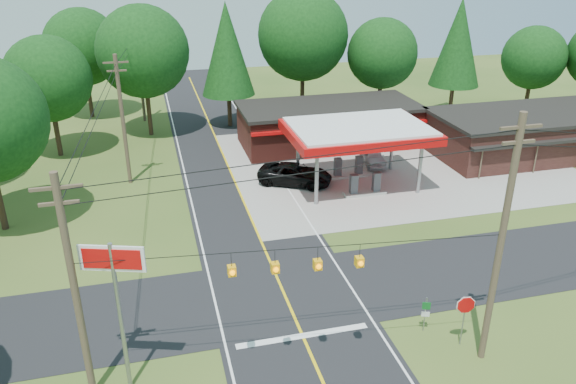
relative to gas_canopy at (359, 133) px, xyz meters
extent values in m
plane|color=#354F1C|center=(-9.00, -13.00, -4.27)|extent=(120.00, 120.00, 0.00)
cube|color=black|center=(-9.00, -13.00, -4.26)|extent=(8.00, 120.00, 0.02)
cube|color=black|center=(-9.00, -13.00, -4.25)|extent=(70.00, 7.00, 0.02)
cube|color=yellow|center=(-9.00, -13.00, -4.24)|extent=(0.15, 110.00, 0.00)
cylinder|color=gray|center=(-4.00, -2.50, -2.17)|extent=(0.28, 0.28, 4.20)
cylinder|color=gray|center=(-4.00, 2.50, -2.17)|extent=(0.28, 0.28, 4.20)
cylinder|color=gray|center=(4.00, -2.50, -2.17)|extent=(0.28, 0.28, 4.20)
cylinder|color=gray|center=(4.00, 2.50, -2.17)|extent=(0.28, 0.28, 4.20)
cube|color=#C00A0A|center=(0.00, 0.00, 0.08)|extent=(10.60, 7.40, 0.70)
cube|color=white|center=(0.00, 0.00, 0.48)|extent=(10.00, 7.00, 0.25)
cube|color=#9E9B93|center=(0.00, -1.80, -4.14)|extent=(3.20, 0.90, 0.22)
cube|color=#3F3F44|center=(-0.90, -1.80, -3.32)|extent=(0.55, 0.45, 1.50)
cube|color=#3F3F44|center=(0.90, -1.80, -3.32)|extent=(0.55, 0.45, 1.50)
cube|color=#9E9B93|center=(0.00, 1.80, -4.14)|extent=(3.20, 0.90, 0.22)
cube|color=#3F3F44|center=(-0.90, 1.80, -3.32)|extent=(0.55, 0.45, 1.50)
cube|color=#3F3F44|center=(0.90, 1.80, -3.32)|extent=(0.55, 0.45, 1.50)
cube|color=#4D1B16|center=(1.00, 10.00, -2.52)|extent=(16.00, 7.00, 3.50)
cube|color=black|center=(1.00, 10.00, -0.62)|extent=(16.40, 7.40, 0.30)
cube|color=#C00A0A|center=(1.00, 6.40, -1.57)|extent=(16.00, 0.50, 0.25)
cube|color=black|center=(19.00, 3.00, -2.52)|extent=(20.00, 8.00, 3.50)
cube|color=black|center=(19.00, 3.00, -0.62)|extent=(20.40, 8.40, 0.30)
cylinder|color=#473828|center=(-1.50, -20.00, 1.48)|extent=(0.30, 0.30, 11.50)
cube|color=#473828|center=(-1.50, -20.00, 6.63)|extent=(1.80, 0.12, 0.12)
cube|color=#473828|center=(-1.50, -20.00, 6.03)|extent=(1.40, 0.12, 0.12)
cylinder|color=#473828|center=(-18.50, -18.00, 0.73)|extent=(0.30, 0.30, 10.00)
cube|color=#473828|center=(-18.50, -18.00, 5.13)|extent=(1.80, 0.12, 0.12)
cube|color=#473828|center=(-18.50, -18.00, 4.53)|extent=(1.40, 0.12, 0.12)
cylinder|color=#473828|center=(-17.00, 5.00, 0.73)|extent=(0.30, 0.30, 10.00)
cube|color=#473828|center=(-17.00, 5.00, 5.13)|extent=(1.80, 0.12, 0.12)
cube|color=#473828|center=(-17.00, 5.00, 4.53)|extent=(1.40, 0.12, 0.12)
cylinder|color=#473828|center=(-15.50, 22.00, 0.48)|extent=(0.30, 0.30, 9.50)
cube|color=#F0A20C|center=(-12.55, -18.70, 1.23)|extent=(0.32, 0.32, 0.42)
cube|color=#F0A20C|center=(-10.85, -18.90, 1.23)|extent=(0.32, 0.32, 0.42)
cube|color=#F0A20C|center=(-9.15, -19.10, 1.23)|extent=(0.32, 0.32, 0.42)
cube|color=#F0A20C|center=(-7.45, -19.30, 1.23)|extent=(0.32, 0.32, 0.42)
cylinder|color=#332316|center=(-23.00, 13.00, -2.29)|extent=(0.44, 0.44, 3.96)
sphere|color=black|center=(-23.00, 13.00, 2.55)|extent=(7.26, 7.26, 7.26)
cylinder|color=#332316|center=(-15.00, 17.00, -1.93)|extent=(0.44, 0.44, 4.68)
sphere|color=black|center=(-15.00, 17.00, 3.79)|extent=(8.58, 8.58, 8.58)
cylinder|color=#332316|center=(-7.00, 18.00, -2.11)|extent=(0.44, 0.44, 4.32)
cone|color=black|center=(-7.00, 18.00, 3.53)|extent=(5.28, 5.28, 9.00)
cylinder|color=#332316|center=(1.00, 19.00, -1.75)|extent=(0.44, 0.44, 5.04)
sphere|color=black|center=(1.00, 19.00, 4.41)|extent=(9.24, 9.24, 9.24)
cylinder|color=#332316|center=(9.00, 17.00, -2.29)|extent=(0.44, 0.44, 3.96)
sphere|color=black|center=(9.00, 17.00, 2.55)|extent=(7.26, 7.26, 7.26)
cylinder|color=#332316|center=(17.00, 16.00, -2.11)|extent=(0.44, 0.44, 4.32)
cone|color=black|center=(17.00, 16.00, 3.53)|extent=(5.28, 5.28, 9.00)
cylinder|color=#332316|center=(25.00, 14.00, -2.47)|extent=(0.44, 0.44, 3.60)
sphere|color=black|center=(25.00, 14.00, 1.93)|extent=(6.60, 6.60, 6.60)
cylinder|color=#332316|center=(-21.00, 25.00, -2.11)|extent=(0.44, 0.44, 4.32)
sphere|color=black|center=(-21.00, 25.00, 3.17)|extent=(7.92, 7.92, 7.92)
imported|color=black|center=(-4.50, 1.50, -3.47)|extent=(7.75, 7.75, 1.59)
imported|color=silver|center=(3.00, 4.00, -3.57)|extent=(4.58, 4.58, 1.40)
cylinder|color=gray|center=(-17.00, -18.00, -0.79)|extent=(0.18, 0.18, 6.96)
cube|color=white|center=(-17.00, -18.00, 2.04)|extent=(2.48, 0.89, 1.09)
cube|color=#C00A0A|center=(-17.00, -18.05, 2.04)|extent=(2.18, 0.77, 0.84)
cylinder|color=gray|center=(-2.00, -19.00, -3.00)|extent=(0.07, 0.07, 2.52)
cylinder|color=gray|center=(-3.20, -17.64, -3.31)|extent=(0.06, 0.06, 1.91)
cube|color=#0C591E|center=(-3.20, -17.68, -2.79)|extent=(0.38, 0.16, 0.39)
cube|color=white|center=(-3.20, -17.68, -3.27)|extent=(0.38, 0.16, 0.26)
camera|label=1|loc=(-15.11, -37.50, 12.99)|focal=35.00mm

